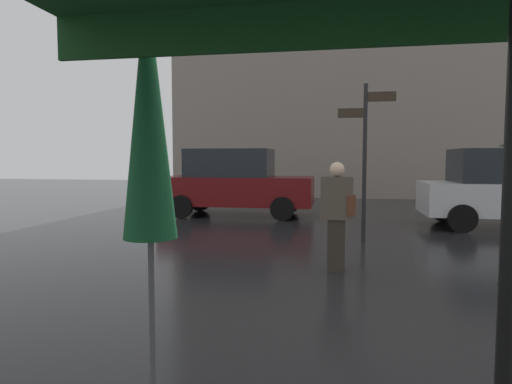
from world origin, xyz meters
TOP-DOWN VIEW (x-y plane):
  - folded_patio_umbrella_near at (-1.32, -0.38)m, footprint 0.37×0.37m
  - pedestrian_with_bag at (-0.23, 3.66)m, footprint 0.49×0.24m
  - parked_car_left at (3.75, 8.51)m, footprint 4.01×1.93m
  - parked_car_right at (-3.13, 9.72)m, footprint 4.32×1.91m
  - street_signpost at (0.28, 6.02)m, footprint 1.08×0.08m

SIDE VIEW (x-z plane):
  - pedestrian_with_bag at x=-0.23m, z-range 0.11..1.70m
  - parked_car_left at x=3.75m, z-range 0.01..1.88m
  - parked_car_right at x=-3.13m, z-range 0.01..1.93m
  - folded_patio_umbrella_near at x=-1.32m, z-range 0.49..3.16m
  - street_signpost at x=0.28m, z-range 0.32..3.39m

